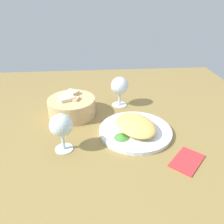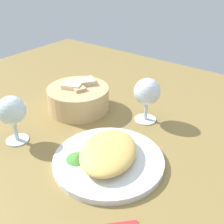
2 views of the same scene
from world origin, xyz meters
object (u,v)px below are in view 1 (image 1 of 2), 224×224
at_px(plate, 135,131).
at_px(wine_glass_far, 61,127).
at_px(bread_basket, 72,106).
at_px(wine_glass_near, 120,87).
at_px(folded_napkin, 187,160).

relative_size(plate, wine_glass_far, 2.03).
height_order(bread_basket, wine_glass_far, wine_glass_far).
bearing_deg(wine_glass_far, wine_glass_near, -35.97).
xyz_separation_m(bread_basket, wine_glass_far, (-0.22, 0.01, 0.05)).
bearing_deg(folded_napkin, plate, -98.04).
bearing_deg(plate, wine_glass_near, 8.56).
bearing_deg(wine_glass_far, plate, -73.20).
bearing_deg(wine_glass_far, folded_napkin, -103.36).
bearing_deg(folded_napkin, wine_glass_near, -113.42).
height_order(plate, wine_glass_far, wine_glass_far).
xyz_separation_m(wine_glass_near, folded_napkin, (-0.37, -0.16, -0.08)).
bearing_deg(folded_napkin, wine_glass_far, -59.78).
distance_m(wine_glass_near, folded_napkin, 0.41).
xyz_separation_m(wine_glass_near, wine_glass_far, (-0.29, 0.21, -0.00)).
xyz_separation_m(bread_basket, folded_napkin, (-0.31, -0.36, -0.03)).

